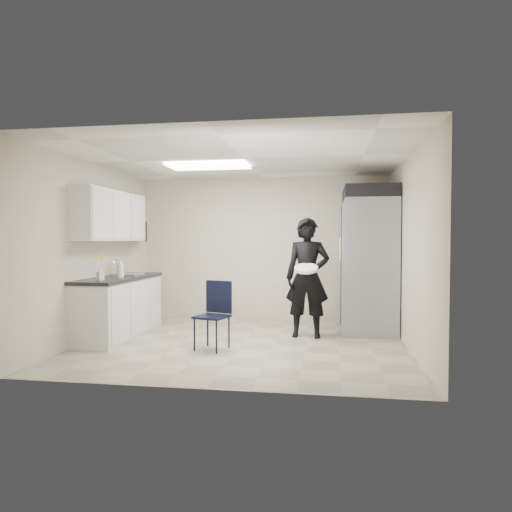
% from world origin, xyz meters
% --- Properties ---
extents(floor, '(4.50, 4.50, 0.00)m').
position_xyz_m(floor, '(0.00, 0.00, 0.00)').
color(floor, tan).
rests_on(floor, ground).
extents(ceiling, '(4.50, 4.50, 0.00)m').
position_xyz_m(ceiling, '(0.00, 0.00, 2.60)').
color(ceiling, white).
rests_on(ceiling, back_wall).
extents(back_wall, '(4.50, 0.00, 4.50)m').
position_xyz_m(back_wall, '(0.00, 2.00, 1.30)').
color(back_wall, '#BCAF9B').
rests_on(back_wall, floor).
extents(left_wall, '(0.00, 4.00, 4.00)m').
position_xyz_m(left_wall, '(-2.25, 0.00, 1.30)').
color(left_wall, '#BCAF9B').
rests_on(left_wall, floor).
extents(right_wall, '(0.00, 4.00, 4.00)m').
position_xyz_m(right_wall, '(2.25, 0.00, 1.30)').
color(right_wall, '#BCAF9B').
rests_on(right_wall, floor).
extents(ceiling_panel, '(1.20, 0.60, 0.02)m').
position_xyz_m(ceiling_panel, '(-0.60, 0.40, 2.57)').
color(ceiling_panel, white).
rests_on(ceiling_panel, ceiling).
extents(lower_counter, '(0.60, 1.90, 0.86)m').
position_xyz_m(lower_counter, '(-1.95, 0.20, 0.43)').
color(lower_counter, silver).
rests_on(lower_counter, floor).
extents(countertop, '(0.64, 1.95, 0.05)m').
position_xyz_m(countertop, '(-1.95, 0.20, 0.89)').
color(countertop, black).
rests_on(countertop, lower_counter).
extents(sink, '(0.42, 0.40, 0.14)m').
position_xyz_m(sink, '(-1.93, 0.45, 0.87)').
color(sink, gray).
rests_on(sink, countertop).
extents(faucet, '(0.02, 0.02, 0.24)m').
position_xyz_m(faucet, '(-2.13, 0.45, 1.02)').
color(faucet, silver).
rests_on(faucet, countertop).
extents(upper_cabinets, '(0.35, 1.80, 0.75)m').
position_xyz_m(upper_cabinets, '(-2.08, 0.20, 1.83)').
color(upper_cabinets, silver).
rests_on(upper_cabinets, left_wall).
extents(towel_dispenser, '(0.22, 0.30, 0.35)m').
position_xyz_m(towel_dispenser, '(-2.14, 1.35, 1.62)').
color(towel_dispenser, black).
rests_on(towel_dispenser, left_wall).
extents(notice_sticker_left, '(0.00, 0.12, 0.07)m').
position_xyz_m(notice_sticker_left, '(-2.24, 0.10, 1.22)').
color(notice_sticker_left, yellow).
rests_on(notice_sticker_left, left_wall).
extents(notice_sticker_right, '(0.00, 0.12, 0.07)m').
position_xyz_m(notice_sticker_right, '(-2.24, 0.30, 1.18)').
color(notice_sticker_right, yellow).
rests_on(notice_sticker_right, left_wall).
extents(commercial_fridge, '(0.80, 1.35, 2.10)m').
position_xyz_m(commercial_fridge, '(1.83, 1.27, 1.05)').
color(commercial_fridge, gray).
rests_on(commercial_fridge, floor).
extents(fridge_compressor, '(0.80, 1.35, 0.20)m').
position_xyz_m(fridge_compressor, '(1.83, 1.27, 2.20)').
color(fridge_compressor, black).
rests_on(fridge_compressor, commercial_fridge).
extents(folding_chair, '(0.49, 0.49, 0.88)m').
position_xyz_m(folding_chair, '(-0.35, -0.41, 0.44)').
color(folding_chair, black).
rests_on(folding_chair, floor).
extents(man_tuxedo, '(0.68, 0.46, 1.80)m').
position_xyz_m(man_tuxedo, '(0.88, 0.58, 0.90)').
color(man_tuxedo, black).
rests_on(man_tuxedo, floor).
extents(bucket_lid, '(0.36, 0.36, 0.04)m').
position_xyz_m(bucket_lid, '(0.87, 0.34, 1.05)').
color(bucket_lid, silver).
rests_on(bucket_lid, man_tuxedo).
extents(soap_bottle_a, '(0.16, 0.16, 0.29)m').
position_xyz_m(soap_bottle_a, '(-1.79, -0.09, 1.05)').
color(soap_bottle_a, white).
rests_on(soap_bottle_a, countertop).
extents(soap_bottle_b, '(0.11, 0.11, 0.17)m').
position_xyz_m(soap_bottle_b, '(-1.91, -0.45, 1.00)').
color(soap_bottle_b, silver).
rests_on(soap_bottle_b, countertop).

